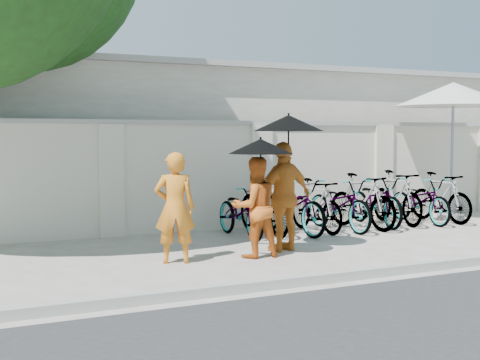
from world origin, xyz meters
name	(u,v)px	position (x,y,z in m)	size (l,w,h in m)	color
ground	(238,261)	(0.00, 0.00, 0.00)	(80.00, 80.00, 0.00)	#B5B2AC
kerb	(300,281)	(0.00, -1.70, 0.06)	(40.00, 0.16, 0.12)	#969591
compound_wall	(211,177)	(1.00, 3.20, 1.00)	(20.00, 0.30, 2.00)	beige
building_behind	(186,143)	(2.00, 7.00, 1.60)	(14.00, 6.00, 3.20)	silver
monk_left	(175,208)	(-0.85, 0.30, 0.79)	(0.57, 0.38, 1.58)	orange
monk_center	(255,207)	(0.37, 0.19, 0.75)	(0.72, 0.56, 1.49)	#C1591A
parasol_center	(261,146)	(0.42, 0.11, 1.65)	(0.95, 0.95, 0.91)	black
monk_right	(284,196)	(1.03, 0.46, 0.85)	(1.00, 0.42, 1.71)	#C67022
parasol_right	(289,123)	(1.05, 0.38, 1.99)	(1.09, 1.09, 1.15)	black
patio_umbrella	(453,96)	(6.12, 2.17, 2.62)	(2.97, 2.97, 2.91)	#969591
bike_0	(241,211)	(1.02, 1.95, 0.46)	(0.62, 1.76, 0.93)	gray
bike_1	(264,205)	(1.53, 2.06, 0.54)	(0.51, 1.80, 1.08)	gray
bike_2	(292,206)	(2.05, 1.94, 0.51)	(0.68, 1.94, 1.02)	gray
bike_3	(316,206)	(2.56, 1.92, 0.50)	(0.47, 1.65, 0.99)	gray
bike_4	(340,204)	(3.07, 1.90, 0.50)	(0.66, 1.89, 0.99)	gray
bike_5	(362,201)	(3.58, 1.89, 0.53)	(0.50, 1.77, 1.07)	gray
bike_6	(376,201)	(4.10, 2.11, 0.50)	(0.66, 1.89, 0.99)	gray
bike_7	(397,197)	(4.61, 2.11, 0.54)	(0.51, 1.81, 1.09)	gray
bike_8	(420,200)	(5.12, 1.99, 0.47)	(0.62, 1.79, 0.94)	gray
bike_9	(440,197)	(5.63, 1.97, 0.52)	(0.48, 1.71, 1.03)	gray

